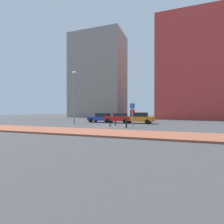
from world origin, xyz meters
TOP-DOWN VIEW (x-y plane):
  - ground_plane at (0.00, 0.00)m, footprint 120.00×120.00m
  - sidewalk_brick at (0.00, -6.84)m, footprint 40.00×4.09m
  - parked_car_blue at (-2.85, 5.42)m, footprint 4.04×2.12m
  - parked_car_red at (0.03, 5.19)m, footprint 4.00×1.88m
  - parked_car_orange at (3.08, 5.21)m, footprint 4.56×2.16m
  - parking_sign_post at (3.60, -0.92)m, footprint 0.60×0.14m
  - parking_meter at (3.06, 1.31)m, footprint 0.18×0.14m
  - street_lamp at (-5.54, 1.74)m, footprint 0.70×0.36m
  - traffic_bollard_near at (1.17, 0.45)m, footprint 0.15×0.15m
  - traffic_bollard_mid at (1.04, -1.13)m, footprint 0.14×0.14m
  - traffic_bollard_far at (3.07, -1.52)m, footprint 0.18×0.18m
  - building_colorful_midrise at (11.53, 24.04)m, footprint 15.16×12.01m
  - building_under_construction at (-13.66, 28.15)m, footprint 15.42×10.34m

SIDE VIEW (x-z plane):
  - ground_plane at x=0.00m, z-range 0.00..0.00m
  - sidewalk_brick at x=0.00m, z-range 0.00..0.14m
  - traffic_bollard_near at x=1.17m, z-range 0.00..0.86m
  - traffic_bollard_mid at x=1.04m, z-range 0.00..1.01m
  - traffic_bollard_far at x=3.07m, z-range 0.00..1.08m
  - parked_car_blue at x=-2.85m, z-range 0.02..1.51m
  - parked_car_red at x=0.03m, z-range 0.02..1.51m
  - parked_car_orange at x=3.08m, z-range 0.02..1.63m
  - parking_meter at x=3.06m, z-range 0.22..1.74m
  - parking_sign_post at x=3.60m, z-range 0.34..3.04m
  - street_lamp at x=-5.54m, z-range 0.63..8.11m
  - building_colorful_midrise at x=11.53m, z-range 0.00..22.72m
  - building_under_construction at x=-13.66m, z-range 0.00..24.53m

